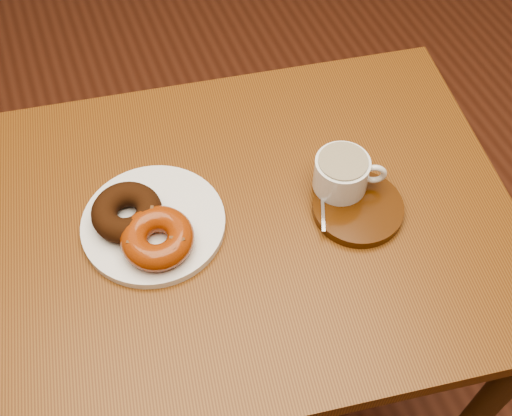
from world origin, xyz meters
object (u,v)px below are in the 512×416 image
object	(u,v)px
cafe_table	(246,260)
donut_plate	(154,224)
saucer	(358,208)
coffee_cup	(342,173)

from	to	relation	value
cafe_table	donut_plate	xyz separation A→B (m)	(-0.14, 0.04, 0.14)
saucer	coffee_cup	bearing A→B (deg)	101.50
coffee_cup	donut_plate	bearing A→B (deg)	-163.28
saucer	coffee_cup	distance (m)	0.06
cafe_table	coffee_cup	distance (m)	0.25
cafe_table	coffee_cup	xyz separation A→B (m)	(0.17, -0.00, 0.18)
cafe_table	donut_plate	world-z (taller)	donut_plate
donut_plate	cafe_table	bearing A→B (deg)	-15.09
donut_plate	coffee_cup	distance (m)	0.32
cafe_table	saucer	size ratio (longest dim) A/B	6.53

